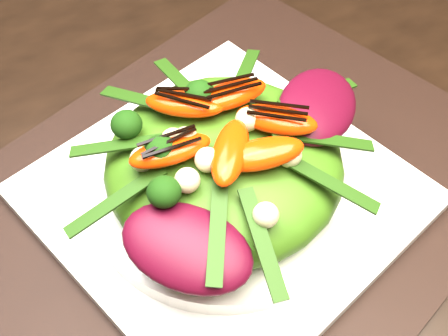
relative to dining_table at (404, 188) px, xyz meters
name	(u,v)px	position (x,y,z in m)	size (l,w,h in m)	color
dining_table	(404,188)	(0.00, 0.00, 0.00)	(1.60, 0.90, 0.75)	black
placemat	(224,200)	(-0.16, 0.04, 0.02)	(0.48, 0.37, 0.00)	black
plate_base	(224,195)	(-0.16, 0.04, 0.03)	(0.27, 0.27, 0.01)	silver
salad_bowl	(224,186)	(-0.16, 0.04, 0.04)	(0.22, 0.22, 0.02)	white
lettuce_mound	(224,164)	(-0.16, 0.04, 0.07)	(0.19, 0.19, 0.06)	#3D6813
radicchio_leaf	(318,106)	(-0.08, 0.05, 0.09)	(0.09, 0.06, 0.02)	#3D0615
orange_segment	(206,102)	(-0.16, 0.07, 0.11)	(0.06, 0.02, 0.02)	#FC2D04
broccoli_floret	(127,135)	(-0.23, 0.07, 0.11)	(0.03, 0.03, 0.03)	black
macadamia_nut	(282,154)	(-0.13, 0.00, 0.11)	(0.02, 0.02, 0.02)	beige
balsamic_drizzle	(206,94)	(-0.16, 0.07, 0.12)	(0.04, 0.00, 0.00)	black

